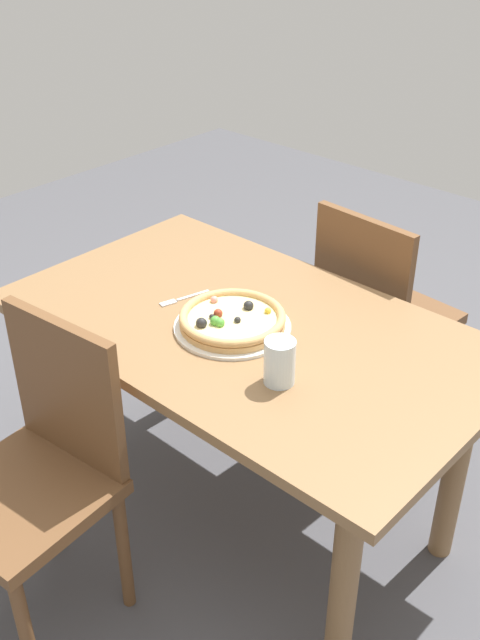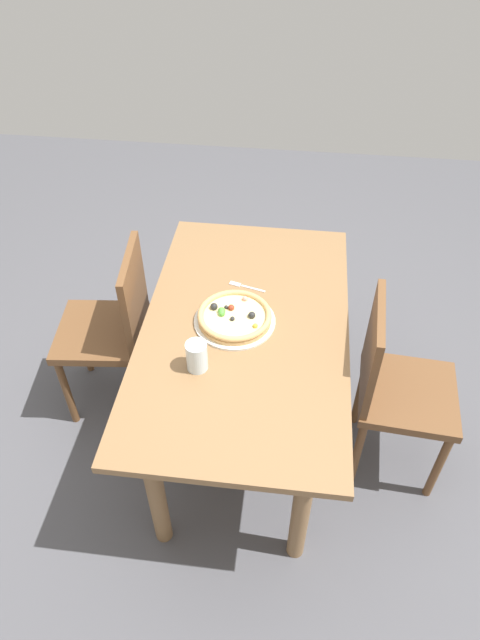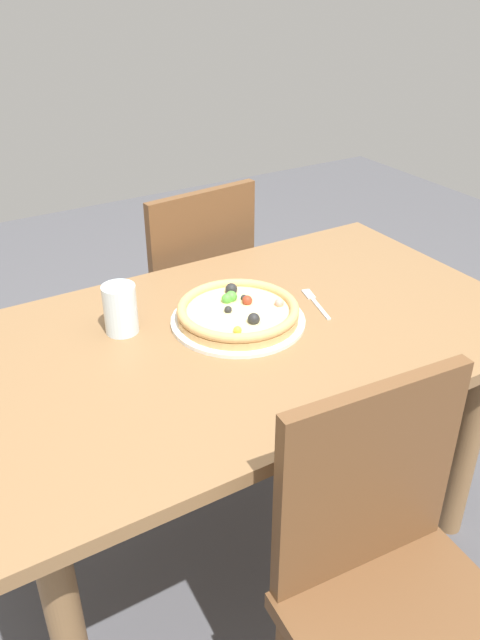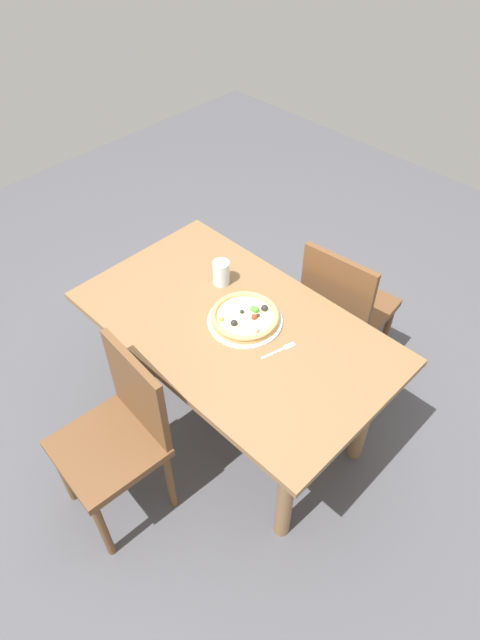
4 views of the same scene
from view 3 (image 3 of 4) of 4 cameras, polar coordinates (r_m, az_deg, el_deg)
ground_plane at (r=2.00m, az=0.15°, el=-19.11°), size 6.00×6.00×0.00m
dining_table at (r=1.59m, az=0.18°, el=-4.55°), size 1.42×0.83×0.72m
chair_near at (r=1.29m, az=13.91°, el=-23.15°), size 0.43×0.43×0.90m
chair_far at (r=2.19m, az=-4.88°, el=2.28°), size 0.44×0.44×0.90m
plate at (r=1.57m, az=-0.18°, el=-0.04°), size 0.33×0.33×0.01m
pizza at (r=1.56m, az=-0.18°, el=0.79°), size 0.30×0.30×0.05m
fork at (r=1.67m, az=6.69°, el=1.67°), size 0.06×0.16×0.00m
drinking_glass at (r=1.53m, az=-10.66°, el=0.97°), size 0.08×0.08×0.12m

